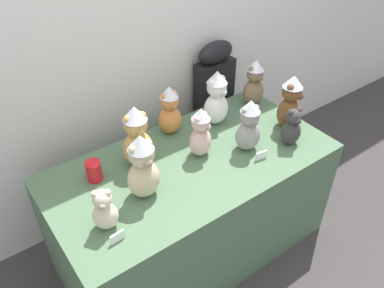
# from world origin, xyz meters

# --- Properties ---
(ground_plane) EXTENTS (10.00, 10.00, 0.00)m
(ground_plane) POSITION_xyz_m (0.00, 0.00, 0.00)
(ground_plane) COLOR #3D3838
(wall_back) EXTENTS (7.00, 0.08, 2.60)m
(wall_back) POSITION_xyz_m (0.00, 0.90, 1.30)
(wall_back) COLOR silver
(wall_back) RESTS_ON ground_plane
(display_table) EXTENTS (1.58, 0.79, 0.72)m
(display_table) POSITION_xyz_m (0.00, 0.25, 0.36)
(display_table) COLOR #4C6B4C
(display_table) RESTS_ON ground_plane
(instrument_case) EXTENTS (0.29, 0.14, 1.08)m
(instrument_case) POSITION_xyz_m (0.57, 0.78, 0.54)
(instrument_case) COLOR black
(instrument_case) RESTS_ON ground_plane
(teddy_bear_sand) EXTENTS (0.17, 0.15, 0.36)m
(teddy_bear_sand) POSITION_xyz_m (-0.33, 0.19, 0.89)
(teddy_bear_sand) COLOR #CCB78E
(teddy_bear_sand) RESTS_ON display_table
(teddy_bear_blush) EXTENTS (0.16, 0.15, 0.30)m
(teddy_bear_blush) POSITION_xyz_m (0.08, 0.28, 0.86)
(teddy_bear_blush) COLOR beige
(teddy_bear_blush) RESTS_ON display_table
(teddy_bear_snow) EXTENTS (0.17, 0.15, 0.35)m
(teddy_bear_snow) POSITION_xyz_m (0.34, 0.47, 0.89)
(teddy_bear_snow) COLOR white
(teddy_bear_snow) RESTS_ON display_table
(teddy_bear_honey) EXTENTS (0.18, 0.16, 0.36)m
(teddy_bear_honey) POSITION_xyz_m (-0.24, 0.41, 0.89)
(teddy_bear_honey) COLOR tan
(teddy_bear_honey) RESTS_ON display_table
(teddy_bear_mocha) EXTENTS (0.15, 0.13, 0.31)m
(teddy_bear_mocha) POSITION_xyz_m (0.67, 0.50, 0.87)
(teddy_bear_mocha) COLOR #7F6047
(teddy_bear_mocha) RESTS_ON display_table
(teddy_bear_chestnut) EXTENTS (0.19, 0.18, 0.34)m
(teddy_bear_chestnut) POSITION_xyz_m (0.67, 0.19, 0.88)
(teddy_bear_chestnut) COLOR brown
(teddy_bear_chestnut) RESTS_ON display_table
(teddy_bear_charcoal) EXTENTS (0.13, 0.12, 0.23)m
(teddy_bear_charcoal) POSITION_xyz_m (0.55, 0.05, 0.82)
(teddy_bear_charcoal) COLOR #383533
(teddy_bear_charcoal) RESTS_ON display_table
(teddy_bear_ginger) EXTENTS (0.15, 0.13, 0.31)m
(teddy_bear_ginger) POSITION_xyz_m (0.06, 0.55, 0.87)
(teddy_bear_ginger) COLOR #D17F3D
(teddy_bear_ginger) RESTS_ON display_table
(teddy_bear_cream) EXTENTS (0.15, 0.14, 0.23)m
(teddy_bear_cream) POSITION_xyz_m (-0.58, 0.11, 0.82)
(teddy_bear_cream) COLOR beige
(teddy_bear_cream) RESTS_ON display_table
(teddy_bear_ash) EXTENTS (0.16, 0.15, 0.32)m
(teddy_bear_ash) POSITION_xyz_m (0.32, 0.16, 0.87)
(teddy_bear_ash) COLOR gray
(teddy_bear_ash) RESTS_ON display_table
(party_cup_red) EXTENTS (0.08, 0.08, 0.11)m
(party_cup_red) POSITION_xyz_m (-0.48, 0.43, 0.77)
(party_cup_red) COLOR red
(party_cup_red) RESTS_ON display_table
(name_card_front_left) EXTENTS (0.07, 0.02, 0.05)m
(name_card_front_left) POSITION_xyz_m (0.32, 0.05, 0.74)
(name_card_front_left) COLOR white
(name_card_front_left) RESTS_ON display_table
(name_card_front_middle) EXTENTS (0.07, 0.01, 0.05)m
(name_card_front_middle) POSITION_xyz_m (-0.58, 0.01, 0.74)
(name_card_front_middle) COLOR white
(name_card_front_middle) RESTS_ON display_table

